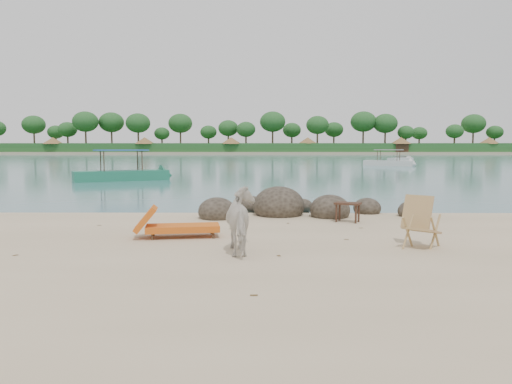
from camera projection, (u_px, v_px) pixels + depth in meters
water at (260, 157)px, 98.25m from camera, size 400.00×400.00×0.00m
far_shore at (260, 153)px, 177.93m from camera, size 420.00×90.00×1.40m
far_scenery at (260, 143)px, 144.48m from camera, size 420.00×18.00×9.50m
boulders at (293, 209)px, 14.11m from camera, size 6.30×2.79×1.10m
cow at (244, 222)px, 9.05m from camera, size 0.89×1.50×1.18m
side_table at (348, 214)px, 12.74m from camera, size 0.74×0.63×0.50m
lounge_chair at (183, 225)px, 10.62m from camera, size 2.02×0.97×0.58m
deck_chair at (422, 224)px, 9.49m from camera, size 0.92×0.93×0.98m
boat_near at (121, 155)px, 29.72m from camera, size 6.15×4.02×3.01m
boat_mid at (389, 152)px, 53.61m from camera, size 5.76×4.04×2.86m
boat_far at (401, 159)px, 70.40m from camera, size 4.80×4.36×0.62m
dead_leaves at (260, 252)px, 9.24m from camera, size 8.51×6.52×0.00m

